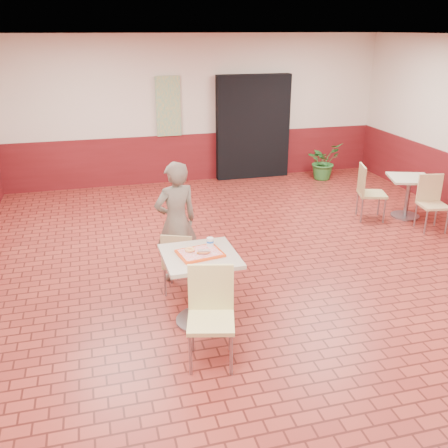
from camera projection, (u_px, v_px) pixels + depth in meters
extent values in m
cube|color=maroon|center=(280.00, 285.00, 6.42)|extent=(8.00, 10.00, 0.01)
cube|color=white|center=(292.00, 37.00, 5.32)|extent=(8.00, 10.00, 0.01)
cube|color=beige|center=(197.00, 110.00, 10.37)|extent=(8.00, 0.01, 3.00)
cube|color=#581114|center=(198.00, 157.00, 10.71)|extent=(8.00, 0.04, 1.00)
cube|color=black|center=(253.00, 127.00, 10.69)|extent=(1.60, 0.22, 2.20)
cube|color=gray|center=(168.00, 106.00, 10.13)|extent=(0.50, 0.03, 1.20)
cube|color=#B3A790|center=(200.00, 256.00, 5.33)|extent=(0.79, 0.79, 0.04)
cylinder|color=gray|center=(201.00, 290.00, 5.49)|extent=(0.09, 0.09, 0.79)
cylinder|color=gray|center=(201.00, 320.00, 5.62)|extent=(0.57, 0.57, 0.03)
cube|color=#E0D386|center=(211.00, 322.00, 4.78)|extent=(0.54, 0.54, 0.04)
cube|color=#E0D386|center=(211.00, 287.00, 4.87)|extent=(0.44, 0.14, 0.49)
cylinder|color=gray|center=(190.00, 355.00, 4.69)|extent=(0.03, 0.03, 0.44)
cylinder|color=gray|center=(231.00, 355.00, 4.69)|extent=(0.03, 0.03, 0.44)
cylinder|color=gray|center=(192.00, 332.00, 5.05)|extent=(0.03, 0.03, 0.44)
cylinder|color=gray|center=(230.00, 332.00, 5.05)|extent=(0.03, 0.03, 0.44)
cube|color=tan|center=(180.00, 263.00, 6.15)|extent=(0.49, 0.49, 0.04)
cube|color=tan|center=(177.00, 252.00, 5.91)|extent=(0.36, 0.17, 0.41)
cylinder|color=gray|center=(196.00, 272.00, 6.36)|extent=(0.03, 0.03, 0.37)
cylinder|color=gray|center=(171.00, 271.00, 6.40)|extent=(0.03, 0.03, 0.37)
cylinder|color=gray|center=(191.00, 284.00, 6.06)|extent=(0.03, 0.03, 0.37)
cylinder|color=gray|center=(165.00, 283.00, 6.10)|extent=(0.03, 0.03, 0.37)
imported|color=#655C4E|center=(176.00, 222.00, 6.34)|extent=(0.65, 0.51, 1.58)
cube|color=red|center=(200.00, 253.00, 5.32)|extent=(0.46, 0.36, 0.03)
cube|color=#E18585|center=(200.00, 252.00, 5.32)|extent=(0.41, 0.31, 0.00)
torus|color=#F0A457|center=(190.00, 250.00, 5.33)|extent=(0.14, 0.14, 0.03)
ellipsoid|color=#C7693A|center=(204.00, 252.00, 5.27)|extent=(0.15, 0.10, 0.04)
cube|color=beige|center=(204.00, 250.00, 5.26)|extent=(0.14, 0.08, 0.01)
ellipsoid|color=#A65E17|center=(198.00, 253.00, 5.27)|extent=(0.04, 0.03, 0.02)
cylinder|color=silver|center=(210.00, 242.00, 5.45)|extent=(0.07, 0.07, 0.10)
cylinder|color=blue|center=(210.00, 241.00, 5.45)|extent=(0.08, 0.08, 0.02)
cube|color=#BBB496|center=(410.00, 178.00, 8.51)|extent=(0.67, 0.67, 0.04)
cylinder|color=gray|center=(407.00, 198.00, 8.64)|extent=(0.07, 0.07, 0.67)
cylinder|color=gray|center=(405.00, 216.00, 8.76)|extent=(0.49, 0.49, 0.03)
cube|color=tan|center=(372.00, 194.00, 8.50)|extent=(0.55, 0.55, 0.04)
cube|color=tan|center=(362.00, 179.00, 8.41)|extent=(0.16, 0.43, 0.48)
cylinder|color=gray|center=(384.00, 211.00, 8.40)|extent=(0.03, 0.03, 0.43)
cylinder|color=gray|center=(379.00, 204.00, 8.75)|extent=(0.03, 0.03, 0.43)
cylinder|color=gray|center=(362.00, 211.00, 8.41)|extent=(0.03, 0.03, 0.43)
cylinder|color=gray|center=(357.00, 203.00, 8.76)|extent=(0.03, 0.03, 0.43)
cube|color=tan|center=(433.00, 205.00, 8.03)|extent=(0.47, 0.47, 0.04)
cube|color=tan|center=(430.00, 187.00, 8.12)|extent=(0.41, 0.09, 0.45)
cylinder|color=gray|center=(426.00, 223.00, 7.93)|extent=(0.03, 0.03, 0.40)
cylinder|color=gray|center=(447.00, 222.00, 7.97)|extent=(0.03, 0.03, 0.40)
cylinder|color=gray|center=(416.00, 215.00, 8.26)|extent=(0.03, 0.03, 0.40)
cylinder|color=gray|center=(436.00, 214.00, 8.29)|extent=(0.03, 0.03, 0.40)
imported|color=#2A692A|center=(323.00, 161.00, 10.81)|extent=(0.91, 0.86, 0.80)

